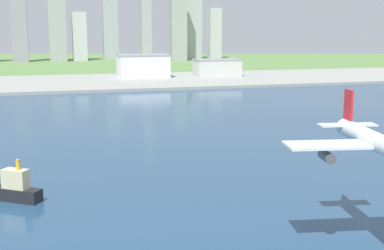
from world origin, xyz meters
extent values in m
plane|color=#5E8647|center=(0.00, 300.00, 0.00)|extent=(2400.00, 2400.00, 0.00)
cube|color=navy|center=(0.00, 240.00, 0.07)|extent=(840.00, 360.00, 0.15)
cube|color=#989B93|center=(0.00, 490.00, 1.25)|extent=(840.00, 140.00, 2.50)
cylinder|color=silver|center=(27.47, 116.22, 24.37)|extent=(10.05, 37.19, 4.04)
cube|color=silver|center=(27.78, 118.05, 23.76)|extent=(39.14, 14.31, 0.50)
cube|color=red|center=(30.20, 132.66, 28.81)|extent=(1.22, 4.47, 9.70)
cube|color=silver|center=(30.20, 132.66, 25.18)|extent=(14.28, 6.28, 0.36)
cylinder|color=#4C4F54|center=(17.01, 118.71, 21.54)|extent=(3.04, 5.48, 2.22)
cube|color=black|center=(-51.06, 174.26, 1.98)|extent=(19.05, 15.09, 3.67)
cube|color=beige|center=(-48.77, 172.67, 6.53)|extent=(8.02, 7.10, 5.43)
cylinder|color=yellow|center=(-47.94, 172.08, 10.72)|extent=(1.02, 1.02, 2.93)
cube|color=white|center=(47.75, 512.18, 12.58)|extent=(46.07, 31.03, 20.16)
cube|color=gray|center=(47.75, 512.18, 23.26)|extent=(46.99, 31.65, 1.20)
cube|color=silver|center=(118.53, 505.04, 10.10)|extent=(42.62, 24.79, 15.20)
cube|color=gray|center=(118.53, 505.04, 18.30)|extent=(43.47, 25.29, 1.20)
cube|color=gray|center=(-75.03, 821.55, 60.70)|extent=(21.19, 17.05, 121.41)
cube|color=#9EA0A2|center=(-22.55, 826.98, 44.30)|extent=(24.20, 25.47, 88.59)
cube|color=silver|center=(9.23, 838.24, 35.95)|extent=(20.48, 26.39, 71.90)
cube|color=#9FA2AB|center=(56.19, 844.94, 60.13)|extent=(21.88, 22.95, 120.27)
cube|color=#A3A1A5|center=(104.21, 806.72, 72.58)|extent=(14.46, 23.85, 145.16)
cube|color=#9DA19E|center=(150.95, 792.04, 52.28)|extent=(23.34, 16.95, 104.55)
cube|color=#ADB4B5|center=(182.49, 827.42, 46.51)|extent=(26.52, 18.72, 93.02)
cube|color=silver|center=(219.85, 829.82, 39.77)|extent=(18.77, 16.22, 79.54)
camera|label=1|loc=(-38.50, 23.23, 48.00)|focal=49.06mm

